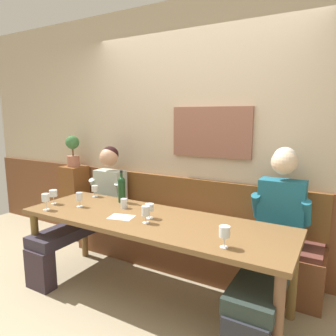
% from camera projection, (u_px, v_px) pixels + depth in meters
% --- Properties ---
extents(ground_plane, '(6.80, 6.80, 0.02)m').
position_uv_depth(ground_plane, '(141.00, 308.00, 2.62)').
color(ground_plane, tan).
rests_on(ground_plane, ground).
extents(room_wall_back, '(6.80, 0.12, 2.80)m').
position_uv_depth(room_wall_back, '(197.00, 136.00, 3.31)').
color(room_wall_back, '#C6B397').
rests_on(room_wall_back, ground).
extents(wood_wainscot_panel, '(6.80, 0.03, 0.94)m').
position_uv_depth(wood_wainscot_panel, '(193.00, 220.00, 3.42)').
color(wood_wainscot_panel, brown).
rests_on(wood_wainscot_panel, ground).
extents(wall_bench, '(2.69, 0.42, 0.94)m').
position_uv_depth(wall_bench, '(185.00, 242.00, 3.28)').
color(wall_bench, brown).
rests_on(wall_bench, ground).
extents(dining_table, '(2.39, 0.78, 0.74)m').
position_uv_depth(dining_table, '(151.00, 227.00, 2.65)').
color(dining_table, brown).
rests_on(dining_table, ground).
extents(person_left_seat, '(0.47, 1.22, 1.26)m').
position_uv_depth(person_left_seat, '(91.00, 206.00, 3.41)').
color(person_left_seat, '#342831').
rests_on(person_left_seat, ground).
extents(person_center_left_seat, '(0.49, 1.22, 1.35)m').
position_uv_depth(person_center_left_seat, '(273.00, 236.00, 2.46)').
color(person_center_left_seat, '#27292F').
rests_on(person_center_left_seat, ground).
extents(wine_bottle_green_tall, '(0.07, 0.07, 0.33)m').
position_uv_depth(wine_bottle_green_tall, '(122.00, 189.00, 3.10)').
color(wine_bottle_green_tall, '#183D1E').
rests_on(wine_bottle_green_tall, dining_table).
extents(wine_glass_center_rear, '(0.06, 0.06, 0.14)m').
position_uv_depth(wine_glass_center_rear, '(79.00, 197.00, 2.96)').
color(wine_glass_center_rear, silver).
rests_on(wine_glass_center_rear, dining_table).
extents(wine_glass_left_end, '(0.07, 0.07, 0.12)m').
position_uv_depth(wine_glass_left_end, '(95.00, 189.00, 3.33)').
color(wine_glass_left_end, silver).
rests_on(wine_glass_left_end, dining_table).
extents(wine_glass_near_bucket, '(0.08, 0.08, 0.15)m').
position_uv_depth(wine_glass_near_bucket, '(225.00, 232.00, 2.04)').
color(wine_glass_near_bucket, silver).
rests_on(wine_glass_near_bucket, dining_table).
extents(wine_glass_right_end, '(0.07, 0.07, 0.14)m').
position_uv_depth(wine_glass_right_end, '(146.00, 211.00, 2.51)').
color(wine_glass_right_end, silver).
rests_on(wine_glass_right_end, dining_table).
extents(wine_glass_mid_left, '(0.07, 0.07, 0.16)m').
position_uv_depth(wine_glass_mid_left, '(46.00, 198.00, 2.86)').
color(wine_glass_mid_left, silver).
rests_on(wine_glass_mid_left, dining_table).
extents(wine_glass_by_bottle, '(0.08, 0.08, 0.14)m').
position_uv_depth(wine_glass_by_bottle, '(53.00, 194.00, 3.05)').
color(wine_glass_by_bottle, silver).
rests_on(wine_glass_by_bottle, dining_table).
extents(wine_glass_center_front, '(0.07, 0.07, 0.13)m').
position_uv_depth(wine_glass_center_front, '(150.00, 208.00, 2.63)').
color(wine_glass_center_front, silver).
rests_on(wine_glass_center_front, dining_table).
extents(water_tumbler_left, '(0.06, 0.06, 0.09)m').
position_uv_depth(water_tumbler_left, '(124.00, 203.00, 2.92)').
color(water_tumbler_left, silver).
rests_on(water_tumbler_left, dining_table).
extents(tasting_sheet_left_guest, '(0.24, 0.19, 0.00)m').
position_uv_depth(tasting_sheet_left_guest, '(121.00, 217.00, 2.67)').
color(tasting_sheet_left_guest, white).
rests_on(tasting_sheet_left_guest, dining_table).
extents(corner_pedestal, '(0.28, 0.28, 0.96)m').
position_uv_depth(corner_pedestal, '(75.00, 202.00, 4.08)').
color(corner_pedestal, brown).
rests_on(corner_pedestal, ground).
extents(potted_plant, '(0.17, 0.17, 0.40)m').
position_uv_depth(potted_plant, '(73.00, 150.00, 3.96)').
color(potted_plant, '#A3654E').
rests_on(potted_plant, corner_pedestal).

